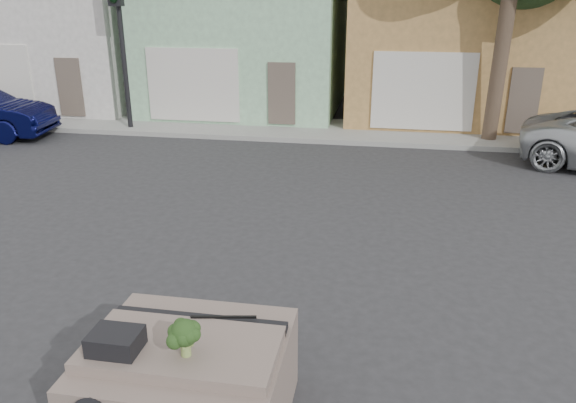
# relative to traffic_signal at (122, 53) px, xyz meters

# --- Properties ---
(ground_plane) EXTENTS (120.00, 120.00, 0.00)m
(ground_plane) POSITION_rel_traffic_signal_xyz_m (6.50, -9.50, -2.55)
(ground_plane) COLOR #303033
(ground_plane) RESTS_ON ground
(sidewalk) EXTENTS (40.00, 3.00, 0.15)m
(sidewalk) POSITION_rel_traffic_signal_xyz_m (6.50, 1.00, -2.47)
(sidewalk) COLOR gray
(sidewalk) RESTS_ON ground
(townhouse_white) EXTENTS (7.20, 8.20, 7.55)m
(townhouse_white) POSITION_rel_traffic_signal_xyz_m (-4.50, 5.00, 1.23)
(townhouse_white) COLOR silver
(townhouse_white) RESTS_ON ground
(townhouse_mint) EXTENTS (7.20, 8.20, 7.55)m
(townhouse_mint) POSITION_rel_traffic_signal_xyz_m (3.00, 5.00, 1.23)
(townhouse_mint) COLOR #98CA9F
(townhouse_mint) RESTS_ON ground
(townhouse_tan) EXTENTS (7.20, 8.20, 7.55)m
(townhouse_tan) POSITION_rel_traffic_signal_xyz_m (10.50, 5.00, 1.23)
(townhouse_tan) COLOR #B1844A
(townhouse_tan) RESTS_ON ground
(traffic_signal) EXTENTS (0.40, 0.40, 5.10)m
(traffic_signal) POSITION_rel_traffic_signal_xyz_m (0.00, 0.00, 0.00)
(traffic_signal) COLOR black
(traffic_signal) RESTS_ON ground
(car_dashboard) EXTENTS (2.00, 1.80, 1.12)m
(car_dashboard) POSITION_rel_traffic_signal_xyz_m (6.50, -12.50, -1.99)
(car_dashboard) COLOR #79675D
(car_dashboard) RESTS_ON ground
(instrument_hump) EXTENTS (0.48, 0.38, 0.20)m
(instrument_hump) POSITION_rel_traffic_signal_xyz_m (5.92, -12.85, -1.33)
(instrument_hump) COLOR black
(instrument_hump) RESTS_ON car_dashboard
(wiper_arm) EXTENTS (0.69, 0.15, 0.02)m
(wiper_arm) POSITION_rel_traffic_signal_xyz_m (6.78, -12.12, -1.42)
(wiper_arm) COLOR black
(wiper_arm) RESTS_ON car_dashboard
(broccoli) EXTENTS (0.44, 0.44, 0.39)m
(broccoli) POSITION_rel_traffic_signal_xyz_m (6.61, -12.81, -1.23)
(broccoli) COLOR #1F3814
(broccoli) RESTS_ON car_dashboard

